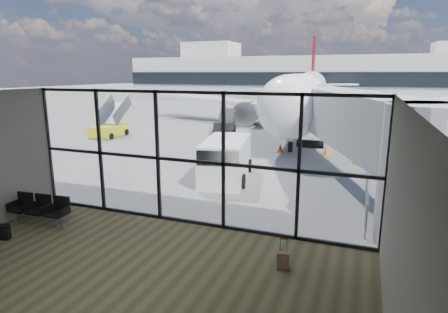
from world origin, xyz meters
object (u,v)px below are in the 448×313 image
Objects in this scene: seating_row at (41,208)px; service_van at (226,159)px; backpack at (4,232)px; suitcase at (283,261)px; mobile_stairs at (110,129)px; airliner at (305,94)px; belt_loader at (225,126)px.

seating_row is 0.46× the size of service_van.
service_van reaches higher than seating_row.
seating_row is 4.59× the size of backpack.
suitcase is at bearing -6.84° from backpack.
seating_row is at bearing 168.72° from suitcase.
backpack is 8.52m from suitcase.
mobile_stairs is at bearing 115.74° from seating_row.
seating_row is 8.32m from service_van.
airliner is (4.32, 29.47, 2.47)m from seating_row.
suitcase is at bearing -87.63° from airliner.
airliner reaches higher than belt_loader.
mobile_stairs is at bearing 127.91° from suitcase.
airliner is (-4.11, 29.67, 2.76)m from suitcase.
service_van reaches higher than suitcase.
airliner reaches higher than seating_row.
mobile_stairs is (-8.23, -4.68, -0.02)m from belt_loader.
seating_row is 29.89m from airliner.
seating_row reaches higher than suitcase.
service_van is at bearing -96.22° from airliner.
backpack is 0.57× the size of suitcase.
backpack is 19.47m from mobile_stairs.
mobile_stairs reaches higher than seating_row.
belt_loader is (-5.26, -9.06, -2.37)m from airliner.
belt_loader reaches higher than backpack.
backpack is 9.63m from service_van.
suitcase is at bearing -70.78° from service_van.
suitcase reaches higher than backpack.
backpack is 21.88m from belt_loader.
seating_row is 8.43m from suitcase.
airliner is at bearing 45.89° from belt_loader.
backpack is 0.11× the size of belt_loader.
mobile_stairs reaches higher than service_van.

